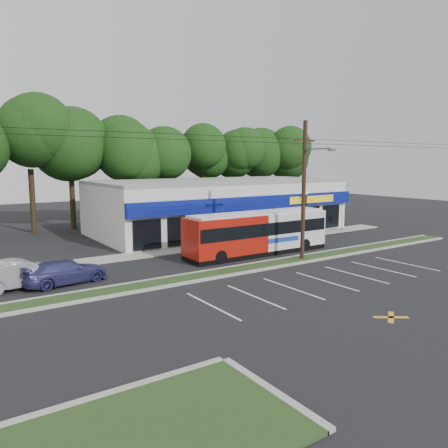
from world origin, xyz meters
name	(u,v)px	position (x,y,z in m)	size (l,w,h in m)	color
ground	(280,268)	(0.00, 0.00, 0.00)	(120.00, 120.00, 0.00)	black
grass_strip	(270,264)	(0.00, 1.00, 0.06)	(40.00, 1.60, 0.12)	#2A3D19
curb_south	(278,267)	(0.00, 0.15, 0.07)	(40.00, 0.25, 0.14)	#9E9E93
curb_north	(263,262)	(0.00, 1.85, 0.07)	(40.00, 0.25, 0.14)	#9E9E93
grass_island	(149,437)	(-15.00, -12.00, 0.06)	(8.00, 5.00, 0.12)	#2A3D19
sidewalk	(256,240)	(5.00, 9.00, 0.05)	(32.00, 2.20, 0.10)	#9E9E93
strip_mall	(219,205)	(5.50, 15.91, 2.65)	(25.00, 12.55, 5.30)	beige
utility_pole	(303,186)	(2.83, 0.93, 5.41)	(50.00, 2.77, 10.00)	black
lamp_post	(306,208)	(11.00, 8.80, 2.67)	(0.30, 0.30, 4.25)	black
sign_post	(342,216)	(16.00, 8.57, 1.56)	(0.45, 0.10, 2.23)	#59595E
tree_line	(161,151)	(4.00, 26.00, 8.42)	(46.76, 6.76, 11.83)	black
metrobus	(258,232)	(1.67, 4.50, 1.74)	(12.26, 2.62, 3.29)	#A0150C
car_dark	(287,238)	(5.58, 5.50, 0.71)	(1.67, 4.16, 1.42)	black
car_silver	(20,274)	(-15.31, 4.78, 0.81)	(1.72, 4.93, 1.62)	#979A9E
car_blue	(65,272)	(-13.00, 4.26, 0.72)	(2.00, 4.93, 1.43)	navy
pedestrian_a	(249,238)	(2.70, 7.02, 0.80)	(0.59, 0.38, 1.61)	silver
pedestrian_b	(251,235)	(3.73, 8.03, 0.82)	(0.80, 0.62, 1.64)	#B3A4A1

